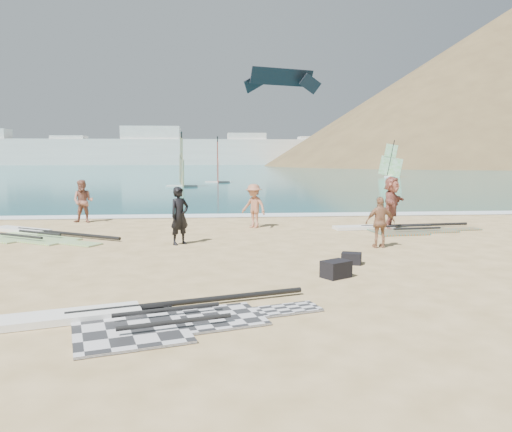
{
  "coord_description": "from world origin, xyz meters",
  "views": [
    {
      "loc": [
        -1.25,
        -10.33,
        2.72
      ],
      "look_at": [
        0.03,
        4.0,
        1.0
      ],
      "focal_mm": 35.0,
      "sensor_mm": 36.0,
      "label": 1
    }
  ],
  "objects": [
    {
      "name": "ground",
      "position": [
        0.0,
        0.0,
        0.0
      ],
      "size": [
        300.0,
        300.0,
        0.0
      ],
      "primitive_type": "plane",
      "color": "#D9B77F",
      "rests_on": "ground"
    },
    {
      "name": "sea",
      "position": [
        0.0,
        132.0,
        0.0
      ],
      "size": [
        300.0,
        240.0,
        0.06
      ],
      "primitive_type": "cube",
      "color": "#0D545F",
      "rests_on": "ground"
    },
    {
      "name": "surf_line",
      "position": [
        0.0,
        12.3,
        0.0
      ],
      "size": [
        300.0,
        1.2,
        0.04
      ],
      "primitive_type": "cube",
      "color": "white",
      "rests_on": "ground"
    },
    {
      "name": "far_town",
      "position": [
        -15.72,
        150.0,
        4.49
      ],
      "size": [
        160.0,
        8.0,
        12.0
      ],
      "color": "white",
      "rests_on": "ground"
    },
    {
      "name": "headland_main",
      "position": [
        85.0,
        130.0,
        0.0
      ],
      "size": [
        143.0,
        143.0,
        45.0
      ],
      "primitive_type": "cone",
      "color": "brown",
      "rests_on": "ground"
    },
    {
      "name": "rig_grey",
      "position": [
        -2.47,
        -2.15,
        0.05
      ],
      "size": [
        5.51,
        2.97,
        0.2
      ],
      "rotation": [
        0.0,
        0.0,
        0.28
      ],
      "color": "#29292C",
      "rests_on": "ground"
    },
    {
      "name": "rig_green",
      "position": [
        -7.43,
        7.21,
        0.05
      ],
      "size": [
        5.23,
        4.42,
        0.2
      ],
      "rotation": [
        0.0,
        0.0,
        -0.56
      ],
      "color": "#69BB20",
      "rests_on": "ground"
    },
    {
      "name": "rig_orange",
      "position": [
        5.55,
        7.46,
        0.05
      ],
      "size": [
        5.47,
        2.31,
        0.2
      ],
      "rotation": [
        0.0,
        0.0,
        0.11
      ],
      "color": "#D55817",
      "rests_on": "ground"
    },
    {
      "name": "gear_bag_near",
      "position": [
        1.53,
        0.5,
        0.19
      ],
      "size": [
        0.75,
        0.69,
        0.39
      ],
      "primitive_type": "cube",
      "rotation": [
        0.0,
        0.0,
        0.53
      ],
      "color": "black",
      "rests_on": "ground"
    },
    {
      "name": "gear_bag_far",
      "position": [
        2.27,
        1.85,
        0.15
      ],
      "size": [
        0.58,
        0.49,
        0.29
      ],
      "primitive_type": "cube",
      "rotation": [
        0.0,
        0.0,
        -0.37
      ],
      "color": "black",
      "rests_on": "ground"
    },
    {
      "name": "person_wetsuit",
      "position": [
        -2.25,
        5.12,
        0.9
      ],
      "size": [
        0.78,
        0.75,
        1.8
      ],
      "primitive_type": "imported",
      "rotation": [
        0.0,
        0.0,
        0.69
      ],
      "color": "black",
      "rests_on": "ground"
    },
    {
      "name": "beachgoer_left",
      "position": [
        -6.53,
        10.66,
        0.88
      ],
      "size": [
        0.93,
        0.76,
        1.77
      ],
      "primitive_type": "imported",
      "rotation": [
        0.0,
        0.0,
        -0.12
      ],
      "color": "#9E624F",
      "rests_on": "ground"
    },
    {
      "name": "beachgoer_mid",
      "position": [
        0.35,
        8.57,
        0.84
      ],
      "size": [
        1.22,
        1.2,
        1.68
      ],
      "primitive_type": "imported",
      "rotation": [
        0.0,
        0.0,
        -0.76
      ],
      "color": "#B16E50",
      "rests_on": "ground"
    },
    {
      "name": "beachgoer_back",
      "position": [
        3.75,
        4.03,
        0.76
      ],
      "size": [
        0.9,
        0.39,
        1.53
      ],
      "primitive_type": "imported",
      "rotation": [
        0.0,
        0.0,
        3.16
      ],
      "color": "#9F6C4A",
      "rests_on": "ground"
    },
    {
      "name": "beachgoer_right",
      "position": [
        5.46,
        7.75,
        0.99
      ],
      "size": [
        1.48,
        1.86,
        1.98
      ],
      "primitive_type": "imported",
      "rotation": [
        0.0,
        0.0,
        1.0
      ],
      "color": "#A65B4B",
      "rests_on": "ground"
    },
    {
      "name": "windsurfer_left",
      "position": [
        -3.88,
        34.2,
        1.39
      ],
      "size": [
        2.79,
        3.26,
        4.92
      ],
      "rotation": [
        0.0,
        0.0,
        0.18
      ],
      "color": "white",
      "rests_on": "ground"
    },
    {
      "name": "windsurfer_centre",
      "position": [
        -0.62,
        41.15,
        1.37
      ],
      "size": [
        2.64,
        3.22,
        4.8
      ],
      "rotation": [
        0.0,
        0.0,
        0.02
      ],
      "color": "white",
      "rests_on": "ground"
    },
    {
      "name": "windsurfer_right",
      "position": [
        22.02,
        53.08,
        1.38
      ],
      "size": [
        2.61,
        2.57,
        4.85
      ],
      "rotation": [
        0.0,
        0.0,
        0.91
      ],
      "color": "white",
      "rests_on": "ground"
    },
    {
      "name": "kitesurf_kite",
      "position": [
        6.66,
        45.92,
        11.27
      ],
      "size": [
        8.5,
        3.28,
        2.74
      ],
      "rotation": [
        0.0,
        0.0,
        0.31
      ],
      "color": "black",
      "rests_on": "ground"
    }
  ]
}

